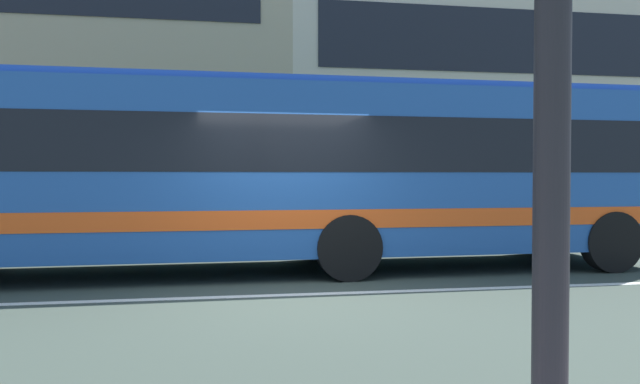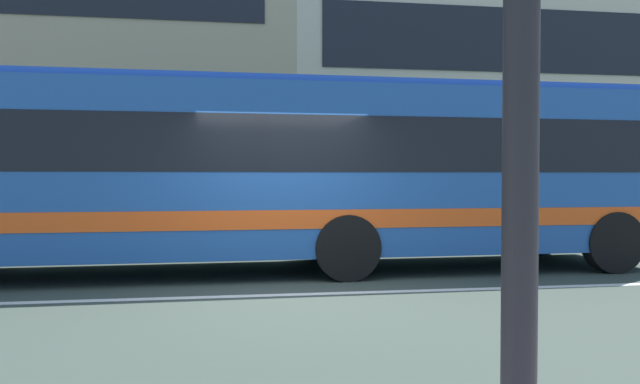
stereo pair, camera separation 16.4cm
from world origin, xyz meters
The scene contains 5 objects.
ground_plane centered at (0.00, 0.00, 0.00)m, with size 160.00×160.00×0.00m, color #38433A.
lane_centre_line centered at (0.00, 0.00, 0.00)m, with size 60.00×0.16×0.01m, color silver.
hedge_row_far centered at (1.95, 5.43, 0.35)m, with size 12.82×1.10×0.71m, color #144314.
apartment_block_right centered at (11.11, 15.89, 5.15)m, with size 19.56×10.86×10.31m.
transit_bus centered at (0.16, 2.08, 1.71)m, with size 12.51×2.79×3.10m.
Camera 1 is at (-1.01, -7.92, 1.56)m, focal length 34.03 mm.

